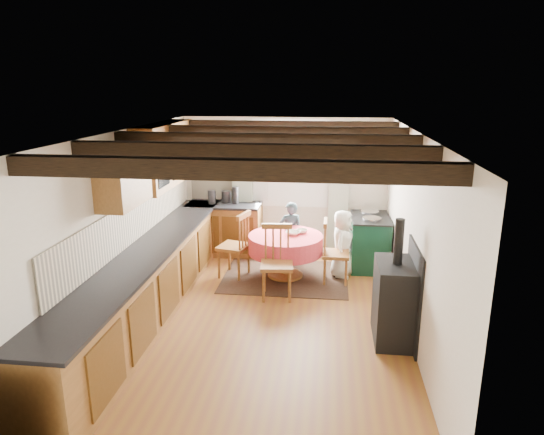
# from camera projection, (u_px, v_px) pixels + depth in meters

# --- Properties ---
(floor) EXTENTS (3.60, 5.50, 0.00)m
(floor) POSITION_uv_depth(u_px,v_px,m) (265.00, 319.00, 6.28)
(floor) COLOR brown
(floor) RESTS_ON ground
(ceiling) EXTENTS (3.60, 5.50, 0.00)m
(ceiling) POSITION_uv_depth(u_px,v_px,m) (264.00, 133.00, 5.64)
(ceiling) COLOR white
(ceiling) RESTS_ON ground
(wall_back) EXTENTS (3.60, 0.00, 2.40)m
(wall_back) POSITION_uv_depth(u_px,v_px,m) (285.00, 186.00, 8.59)
(wall_back) COLOR silver
(wall_back) RESTS_ON ground
(wall_front) EXTENTS (3.60, 0.00, 2.40)m
(wall_front) POSITION_uv_depth(u_px,v_px,m) (211.00, 347.00, 3.32)
(wall_front) COLOR silver
(wall_front) RESTS_ON ground
(wall_left) EXTENTS (0.00, 5.50, 2.40)m
(wall_left) POSITION_uv_depth(u_px,v_px,m) (125.00, 226.00, 6.16)
(wall_left) COLOR silver
(wall_left) RESTS_ON ground
(wall_right) EXTENTS (0.00, 5.50, 2.40)m
(wall_right) POSITION_uv_depth(u_px,v_px,m) (414.00, 236.00, 5.75)
(wall_right) COLOR silver
(wall_right) RESTS_ON ground
(beam_a) EXTENTS (3.60, 0.16, 0.16)m
(beam_a) POSITION_uv_depth(u_px,v_px,m) (229.00, 169.00, 3.75)
(beam_a) COLOR black
(beam_a) RESTS_ON ceiling
(beam_b) EXTENTS (3.60, 0.16, 0.16)m
(beam_b) POSITION_uv_depth(u_px,v_px,m) (250.00, 152.00, 4.70)
(beam_b) COLOR black
(beam_b) RESTS_ON ceiling
(beam_c) EXTENTS (3.60, 0.16, 0.16)m
(beam_c) POSITION_uv_depth(u_px,v_px,m) (264.00, 140.00, 5.66)
(beam_c) COLOR black
(beam_c) RESTS_ON ceiling
(beam_d) EXTENTS (3.60, 0.16, 0.16)m
(beam_d) POSITION_uv_depth(u_px,v_px,m) (274.00, 132.00, 6.62)
(beam_d) COLOR black
(beam_d) RESTS_ON ceiling
(beam_e) EXTENTS (3.60, 0.16, 0.16)m
(beam_e) POSITION_uv_depth(u_px,v_px,m) (281.00, 126.00, 7.57)
(beam_e) COLOR black
(beam_e) RESTS_ON ceiling
(splash_left) EXTENTS (0.02, 4.50, 0.55)m
(splash_left) POSITION_uv_depth(u_px,v_px,m) (135.00, 220.00, 6.45)
(splash_left) COLOR beige
(splash_left) RESTS_ON wall_left
(splash_back) EXTENTS (1.40, 0.02, 0.55)m
(splash_back) POSITION_uv_depth(u_px,v_px,m) (230.00, 185.00, 8.68)
(splash_back) COLOR beige
(splash_back) RESTS_ON wall_back
(base_cabinet_left) EXTENTS (0.60, 5.30, 0.88)m
(base_cabinet_left) POSITION_uv_depth(u_px,v_px,m) (151.00, 282.00, 6.33)
(base_cabinet_left) COLOR #915F2E
(base_cabinet_left) RESTS_ON floor
(base_cabinet_back) EXTENTS (1.30, 0.60, 0.88)m
(base_cabinet_back) POSITION_uv_depth(u_px,v_px,m) (225.00, 229.00, 8.62)
(base_cabinet_back) COLOR #915F2E
(base_cabinet_back) RESTS_ON floor
(worktop_left) EXTENTS (0.64, 5.30, 0.04)m
(worktop_left) POSITION_uv_depth(u_px,v_px,m) (150.00, 249.00, 6.21)
(worktop_left) COLOR black
(worktop_left) RESTS_ON base_cabinet_left
(worktop_back) EXTENTS (1.30, 0.64, 0.04)m
(worktop_back) POSITION_uv_depth(u_px,v_px,m) (224.00, 205.00, 8.48)
(worktop_back) COLOR black
(worktop_back) RESTS_ON base_cabinet_back
(wall_cabinet_glass) EXTENTS (0.34, 1.80, 0.90)m
(wall_cabinet_glass) POSITION_uv_depth(u_px,v_px,m) (165.00, 154.00, 7.09)
(wall_cabinet_glass) COLOR #915F2E
(wall_cabinet_glass) RESTS_ON wall_left
(wall_cabinet_solid) EXTENTS (0.34, 0.90, 0.70)m
(wall_cabinet_solid) POSITION_uv_depth(u_px,v_px,m) (123.00, 176.00, 5.67)
(wall_cabinet_solid) COLOR #915F2E
(wall_cabinet_solid) RESTS_ON wall_left
(window_frame) EXTENTS (1.34, 0.03, 1.54)m
(window_frame) POSITION_uv_depth(u_px,v_px,m) (291.00, 164.00, 8.46)
(window_frame) COLOR white
(window_frame) RESTS_ON wall_back
(window_pane) EXTENTS (1.20, 0.01, 1.40)m
(window_pane) POSITION_uv_depth(u_px,v_px,m) (291.00, 164.00, 8.46)
(window_pane) COLOR white
(window_pane) RESTS_ON wall_back
(curtain_left) EXTENTS (0.35, 0.10, 2.10)m
(curtain_left) POSITION_uv_depth(u_px,v_px,m) (243.00, 191.00, 8.60)
(curtain_left) COLOR #9EAC87
(curtain_left) RESTS_ON wall_back
(curtain_right) EXTENTS (0.35, 0.10, 2.10)m
(curtain_right) POSITION_uv_depth(u_px,v_px,m) (339.00, 194.00, 8.41)
(curtain_right) COLOR #9EAC87
(curtain_right) RESTS_ON wall_back
(curtain_rod) EXTENTS (2.00, 0.03, 0.03)m
(curtain_rod) POSITION_uv_depth(u_px,v_px,m) (291.00, 129.00, 8.21)
(curtain_rod) COLOR black
(curtain_rod) RESTS_ON wall_back
(wall_picture) EXTENTS (0.04, 0.50, 0.60)m
(wall_picture) POSITION_uv_depth(u_px,v_px,m) (391.00, 164.00, 7.82)
(wall_picture) COLOR gold
(wall_picture) RESTS_ON wall_right
(wall_plate) EXTENTS (0.30, 0.02, 0.30)m
(wall_plate) POSITION_uv_depth(u_px,v_px,m) (346.00, 159.00, 8.31)
(wall_plate) COLOR silver
(wall_plate) RESTS_ON wall_back
(rug) EXTENTS (1.94, 1.51, 0.01)m
(rug) POSITION_uv_depth(u_px,v_px,m) (285.00, 277.00, 7.63)
(rug) COLOR black
(rug) RESTS_ON floor
(dining_table) EXTENTS (1.15, 1.15, 0.69)m
(dining_table) POSITION_uv_depth(u_px,v_px,m) (285.00, 256.00, 7.54)
(dining_table) COLOR #F24255
(dining_table) RESTS_ON floor
(chair_near) EXTENTS (0.50, 0.52, 1.05)m
(chair_near) POSITION_uv_depth(u_px,v_px,m) (277.00, 263.00, 6.78)
(chair_near) COLOR brown
(chair_near) RESTS_ON floor
(chair_left) EXTENTS (0.57, 0.56, 1.05)m
(chair_left) POSITION_uv_depth(u_px,v_px,m) (234.00, 244.00, 7.56)
(chair_left) COLOR brown
(chair_left) RESTS_ON floor
(chair_right) EXTENTS (0.45, 0.43, 0.98)m
(chair_right) POSITION_uv_depth(u_px,v_px,m) (336.00, 252.00, 7.34)
(chair_right) COLOR brown
(chair_right) RESTS_ON floor
(aga_range) EXTENTS (0.61, 0.95, 0.88)m
(aga_range) POSITION_uv_depth(u_px,v_px,m) (369.00, 241.00, 7.98)
(aga_range) COLOR #0D3322
(aga_range) RESTS_ON floor
(cast_iron_stove) EXTENTS (0.45, 0.75, 1.49)m
(cast_iron_stove) POSITION_uv_depth(u_px,v_px,m) (396.00, 281.00, 5.60)
(cast_iron_stove) COLOR black
(cast_iron_stove) RESTS_ON floor
(child_far) EXTENTS (0.45, 0.36, 1.08)m
(child_far) POSITION_uv_depth(u_px,v_px,m) (290.00, 233.00, 8.06)
(child_far) COLOR #23373D
(child_far) RESTS_ON floor
(child_right) EXTENTS (0.44, 0.58, 1.08)m
(child_right) POSITION_uv_depth(u_px,v_px,m) (342.00, 244.00, 7.55)
(child_right) COLOR white
(child_right) RESTS_ON floor
(bowl_a) EXTENTS (0.28, 0.28, 0.06)m
(bowl_a) POSITION_uv_depth(u_px,v_px,m) (293.00, 233.00, 7.48)
(bowl_a) COLOR silver
(bowl_a) RESTS_ON dining_table
(bowl_b) EXTENTS (0.19, 0.19, 0.05)m
(bowl_b) POSITION_uv_depth(u_px,v_px,m) (302.00, 231.00, 7.56)
(bowl_b) COLOR silver
(bowl_b) RESTS_ON dining_table
(cup) EXTENTS (0.14, 0.14, 0.10)m
(cup) POSITION_uv_depth(u_px,v_px,m) (287.00, 227.00, 7.70)
(cup) COLOR silver
(cup) RESTS_ON dining_table
(canister_tall) EXTENTS (0.14, 0.14, 0.24)m
(canister_tall) POSITION_uv_depth(u_px,v_px,m) (212.00, 197.00, 8.45)
(canister_tall) COLOR #262628
(canister_tall) RESTS_ON worktop_back
(canister_wide) EXTENTS (0.18, 0.18, 0.20)m
(canister_wide) POSITION_uv_depth(u_px,v_px,m) (227.00, 196.00, 8.56)
(canister_wide) COLOR #262628
(canister_wide) RESTS_ON worktop_back
(canister_slim) EXTENTS (0.11, 0.11, 0.30)m
(canister_slim) POSITION_uv_depth(u_px,v_px,m) (235.00, 195.00, 8.44)
(canister_slim) COLOR #262628
(canister_slim) RESTS_ON worktop_back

